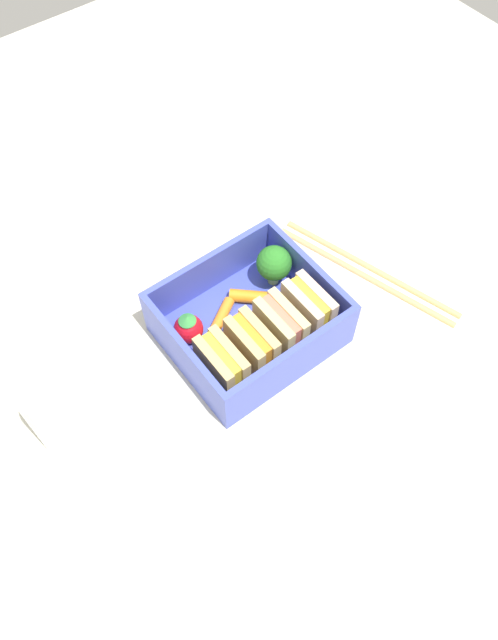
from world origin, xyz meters
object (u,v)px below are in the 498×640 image
Objects in this scene: strawberry_far_left at (188,328)px; drinking_glass at (63,405)px; sandwich_center_left at (280,325)px; sandwich_left at (308,307)px; folded_napkin at (145,257)px; sandwich_center_right at (222,364)px; chopstick_pair at (368,270)px; sandwich_center at (252,344)px; carrot_stick_far_left at (249,297)px; broccoli_floret at (274,264)px; carrot_stick_left at (220,320)px.

drinking_glass is (13.20, 0.99, 1.98)cm from strawberry_far_left.
drinking_glass reaches higher than sandwich_center_left.
sandwich_left is 0.42× the size of folded_napkin.
sandwich_center_right reaches higher than strawberry_far_left.
sandwich_center_right is at bearing 3.41° from chopstick_pair.
folded_napkin is (-2.00, -16.94, -3.24)cm from sandwich_center_right.
sandwich_left is 1.00× the size of sandwich_center.
sandwich_left is 1.34× the size of carrot_stick_far_left.
sandwich_left is at bearing 180.00° from sandwich_center_right.
sandwich_left reaches higher than carrot_stick_far_left.
strawberry_far_left is at bearing 79.97° from folded_napkin.
sandwich_center is 0.42× the size of folded_napkin.
sandwich_center_right is at bearing 161.81° from drinking_glass.
broccoli_floret reaches higher than folded_napkin.
chopstick_pair is at bearing -172.99° from sandwich_left.
sandwich_center_left is at bearing 105.62° from folded_napkin.
sandwich_center is 16.60cm from chopstick_pair.
broccoli_floret is (-3.73, -5.67, 0.59)cm from sandwich_center_left.
sandwich_left is 10.11cm from sandwich_center_right.
chopstick_pair is at bearing -176.59° from sandwich_center_right.
chopstick_pair is (-16.27, -1.17, -3.09)cm from sandwich_center.
broccoli_floret is 0.23× the size of chopstick_pair.
chopstick_pair is at bearing 168.03° from strawberry_far_left.
strawberry_far_left is (6.79, -5.35, -0.70)cm from sandwich_center_left.
drinking_glass is (20.32, 0.87, 2.87)cm from carrot_stick_far_left.
carrot_stick_far_left reaches higher than carrot_stick_left.
broccoli_floret reaches higher than sandwich_center.
carrot_stick_far_left is at bearing -93.57° from sandwich_center_left.
chopstick_pair is at bearing 174.47° from drinking_glass.
sandwich_center is 0.55× the size of drinking_glass.
folded_napkin is at bearing -85.39° from sandwich_center.
carrot_stick_far_left is at bearing -143.53° from sandwich_center_right.
sandwich_center_right is 1.34× the size of carrot_stick_far_left.
folded_napkin is (8.47, -11.27, -3.83)cm from broccoli_floret.
chopstick_pair is (-12.57, 4.05, -1.50)cm from carrot_stick_far_left.
broccoli_floret reaches higher than strawberry_far_left.
drinking_glass reaches higher than broccoli_floret.
strawberry_far_left is (7.11, -0.12, 0.89)cm from carrot_stick_far_left.
broccoli_floret is at bearing -172.51° from carrot_stick_far_left.
folded_napkin is at bearing -100.03° from strawberry_far_left.
chopstick_pair is at bearing 162.14° from carrot_stick_far_left.
sandwich_left is at bearing 169.44° from drinking_glass.
broccoli_floret is 0.50× the size of drinking_glass.
sandwich_left and sandwich_center_right have the same top height.
sandwich_center_right reaches higher than carrot_stick_left.
carrot_stick_far_left is at bearing -177.55° from drinking_glass.
chopstick_pair is at bearing 138.19° from folded_napkin.
drinking_glass is at bearing 2.45° from carrot_stick_far_left.
drinking_glass is at bearing 3.17° from broccoli_floret.
sandwich_center_left and sandwich_center have the same top height.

